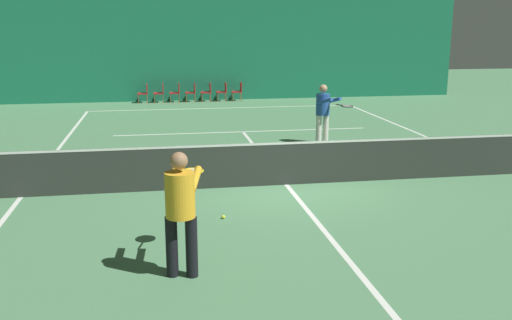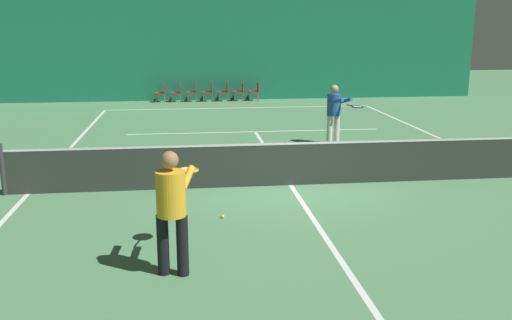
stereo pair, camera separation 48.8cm
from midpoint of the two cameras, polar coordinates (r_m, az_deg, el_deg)
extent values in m
plane|color=#4C7F56|center=(12.43, 1.92, -2.49)|extent=(60.00, 60.00, 0.00)
cube|color=#196B4C|center=(26.52, -4.60, 11.39)|extent=(23.00, 0.12, 5.00)
cube|color=silver|center=(23.97, -3.87, 5.21)|extent=(11.00, 0.10, 0.00)
cube|color=silver|center=(18.58, -2.08, 2.84)|extent=(8.25, 0.10, 0.00)
cube|color=silver|center=(12.56, -23.51, -3.44)|extent=(0.10, 23.80, 0.00)
cube|color=silver|center=(12.43, 1.92, -2.48)|extent=(0.10, 12.80, 0.00)
cube|color=#2D332D|center=(12.31, 1.94, -0.36)|extent=(11.90, 0.02, 0.95)
cube|color=white|center=(12.21, 1.96, 1.69)|extent=(11.90, 0.02, 0.05)
cylinder|color=black|center=(8.03, -10.17, -8.53)|extent=(0.20, 0.20, 0.86)
cylinder|color=black|center=(7.97, -8.22, -8.62)|extent=(0.20, 0.20, 0.86)
cylinder|color=gold|center=(7.75, -9.41, -3.46)|extent=(0.49, 0.49, 0.62)
sphere|color=#936B4C|center=(7.63, -9.54, -0.10)|extent=(0.24, 0.24, 0.24)
cylinder|color=gold|center=(8.01, -10.12, -1.87)|extent=(0.24, 0.60, 0.25)
cylinder|color=gold|center=(7.94, -7.85, -1.92)|extent=(0.24, 0.60, 0.25)
cylinder|color=black|center=(8.41, -8.33, -1.62)|extent=(0.10, 0.30, 0.03)
torus|color=gold|center=(8.69, -7.92, -1.10)|extent=(0.40, 0.40, 0.03)
cylinder|color=silver|center=(8.69, -7.92, -1.10)|extent=(0.33, 0.33, 0.00)
cylinder|color=beige|center=(16.83, 6.16, 3.12)|extent=(0.21, 0.21, 0.85)
cylinder|color=beige|center=(16.65, 5.45, 3.03)|extent=(0.21, 0.21, 0.85)
cylinder|color=#234C99|center=(16.63, 5.87, 5.55)|extent=(0.52, 0.52, 0.61)
sphere|color=tan|center=(16.57, 5.90, 7.12)|extent=(0.23, 0.23, 0.23)
cylinder|color=#234C99|center=(16.50, 6.93, 5.95)|extent=(0.33, 0.57, 0.25)
cylinder|color=#234C99|center=(16.30, 6.08, 5.88)|extent=(0.33, 0.57, 0.25)
cylinder|color=black|center=(16.09, 7.50, 5.48)|extent=(0.15, 0.29, 0.03)
torus|color=black|center=(15.86, 8.23, 5.34)|extent=(0.44, 0.44, 0.03)
cylinder|color=silver|center=(15.86, 8.23, 5.34)|extent=(0.37, 0.37, 0.00)
cylinder|color=brown|center=(26.25, -12.19, 6.07)|extent=(0.03, 0.03, 0.39)
cylinder|color=brown|center=(25.87, -12.22, 5.97)|extent=(0.03, 0.03, 0.39)
cylinder|color=brown|center=(26.24, -11.36, 6.11)|extent=(0.03, 0.03, 0.39)
cylinder|color=brown|center=(25.86, -11.38, 6.00)|extent=(0.03, 0.03, 0.39)
cube|color=#A51E1E|center=(26.03, -11.81, 6.52)|extent=(0.44, 0.44, 0.05)
cube|color=#A51E1E|center=(26.00, -11.39, 7.03)|extent=(0.04, 0.44, 0.40)
cylinder|color=brown|center=(26.23, -10.65, 6.14)|extent=(0.03, 0.03, 0.39)
cylinder|color=brown|center=(25.85, -10.66, 6.03)|extent=(0.03, 0.03, 0.39)
cylinder|color=brown|center=(26.23, -9.81, 6.17)|extent=(0.03, 0.03, 0.39)
cylinder|color=brown|center=(25.85, -9.81, 6.07)|extent=(0.03, 0.03, 0.39)
cube|color=#A51E1E|center=(26.01, -10.25, 6.58)|extent=(0.44, 0.44, 0.05)
cube|color=#A51E1E|center=(25.99, -9.83, 7.09)|extent=(0.04, 0.44, 0.40)
cylinder|color=brown|center=(26.23, -9.10, 6.20)|extent=(0.03, 0.03, 0.39)
cylinder|color=brown|center=(25.85, -9.09, 6.10)|extent=(0.03, 0.03, 0.39)
cylinder|color=brown|center=(26.24, -8.27, 6.23)|extent=(0.03, 0.03, 0.39)
cylinder|color=brown|center=(25.86, -8.24, 6.13)|extent=(0.03, 0.03, 0.39)
cube|color=#A51E1E|center=(26.02, -8.69, 6.64)|extent=(0.44, 0.44, 0.05)
cube|color=#A51E1E|center=(26.00, -8.27, 7.15)|extent=(0.04, 0.44, 0.40)
cylinder|color=brown|center=(26.25, -7.56, 6.26)|extent=(0.03, 0.03, 0.39)
cylinder|color=brown|center=(25.87, -7.52, 6.15)|extent=(0.03, 0.03, 0.39)
cylinder|color=brown|center=(26.26, -6.72, 6.28)|extent=(0.03, 0.03, 0.39)
cylinder|color=brown|center=(25.89, -6.68, 6.18)|extent=(0.03, 0.03, 0.39)
cube|color=#A51E1E|center=(26.04, -7.13, 6.70)|extent=(0.44, 0.44, 0.05)
cube|color=#A51E1E|center=(26.02, -6.70, 7.21)|extent=(0.04, 0.44, 0.40)
cylinder|color=brown|center=(26.28, -6.01, 6.31)|extent=(0.03, 0.03, 0.39)
cylinder|color=brown|center=(25.91, -5.95, 6.21)|extent=(0.03, 0.03, 0.39)
cylinder|color=brown|center=(26.31, -5.18, 6.33)|extent=(0.03, 0.03, 0.39)
cylinder|color=brown|center=(25.93, -5.11, 6.23)|extent=(0.03, 0.03, 0.39)
cube|color=#A51E1E|center=(26.08, -5.58, 6.75)|extent=(0.44, 0.44, 0.05)
cube|color=#A51E1E|center=(26.07, -5.15, 7.25)|extent=(0.04, 0.44, 0.40)
cylinder|color=brown|center=(26.34, -4.48, 6.35)|extent=(0.03, 0.03, 0.39)
cylinder|color=brown|center=(25.96, -4.40, 6.25)|extent=(0.03, 0.03, 0.39)
cylinder|color=brown|center=(26.38, -3.65, 6.38)|extent=(0.03, 0.03, 0.39)
cylinder|color=brown|center=(26.00, -3.56, 6.28)|extent=(0.03, 0.03, 0.39)
cube|color=#A51E1E|center=(26.14, -4.03, 6.80)|extent=(0.44, 0.44, 0.05)
cube|color=#A51E1E|center=(26.14, -3.60, 7.30)|extent=(0.04, 0.44, 0.40)
cylinder|color=brown|center=(26.41, -2.94, 6.40)|extent=(0.03, 0.03, 0.39)
cylinder|color=brown|center=(26.04, -2.84, 6.30)|extent=(0.03, 0.03, 0.39)
cylinder|color=brown|center=(26.46, -2.12, 6.42)|extent=(0.03, 0.03, 0.39)
cylinder|color=brown|center=(26.09, -2.01, 6.32)|extent=(0.03, 0.03, 0.39)
cube|color=#A51E1E|center=(26.22, -2.49, 6.84)|extent=(0.44, 0.44, 0.05)
cube|color=#A51E1E|center=(26.22, -2.05, 7.33)|extent=(0.04, 0.44, 0.40)
sphere|color=#D1DB33|center=(10.32, -4.64, -5.70)|extent=(0.07, 0.07, 0.07)
camera|label=1|loc=(0.24, -91.35, -0.32)|focal=40.00mm
camera|label=2|loc=(0.24, 88.65, 0.32)|focal=40.00mm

